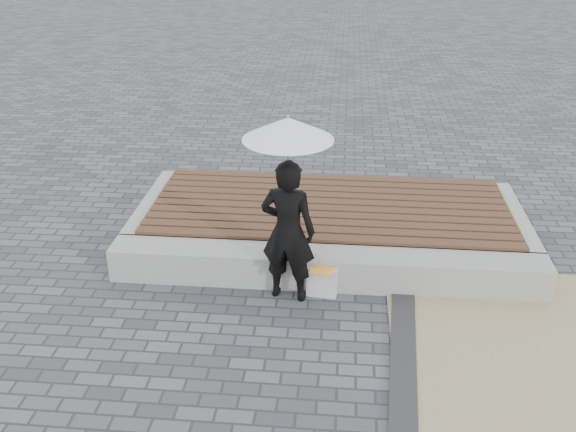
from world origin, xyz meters
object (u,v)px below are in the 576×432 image
object	(u,v)px
handbag	(293,249)
seating_ledge	(326,268)
canvas_tote	(322,281)
parasol	(288,129)
woman	(288,231)

from	to	relation	value
handbag	seating_ledge	bearing A→B (deg)	18.72
handbag	canvas_tote	world-z (taller)	handbag
parasol	canvas_tote	world-z (taller)	parasol
canvas_tote	parasol	bearing A→B (deg)	-166.47
seating_ledge	handbag	bearing A→B (deg)	-155.48
parasol	seating_ledge	bearing A→B (deg)	37.18
parasol	handbag	xyz separation A→B (m)	(0.05, 0.14, -1.45)
woman	handbag	xyz separation A→B (m)	(0.05, 0.14, -0.30)
woman	parasol	bearing A→B (deg)	114.08
parasol	canvas_tote	size ratio (longest dim) A/B	3.34
seating_ledge	parasol	bearing A→B (deg)	-142.82
woman	parasol	xyz separation A→B (m)	(0.00, -0.00, 1.15)
canvas_tote	woman	bearing A→B (deg)	-166.47
woman	canvas_tote	world-z (taller)	woman
woman	handbag	size ratio (longest dim) A/B	5.00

